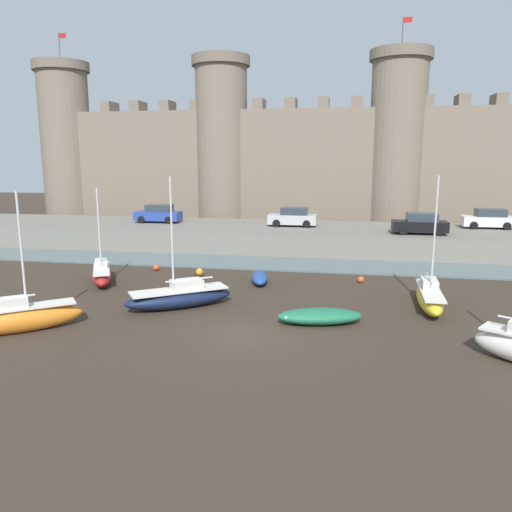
% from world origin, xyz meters
% --- Properties ---
extents(ground_plane, '(160.00, 160.00, 0.00)m').
position_xyz_m(ground_plane, '(0.00, 0.00, 0.00)').
color(ground_plane, '#382D23').
extents(water_channel, '(80.00, 4.50, 0.10)m').
position_xyz_m(water_channel, '(0.00, 14.71, 0.05)').
color(water_channel, slate).
rests_on(water_channel, ground).
extents(quay_road, '(66.52, 10.00, 1.73)m').
position_xyz_m(quay_road, '(0.00, 21.96, 0.87)').
color(quay_road, slate).
rests_on(quay_road, ground).
extents(castle, '(60.61, 6.09, 20.86)m').
position_xyz_m(castle, '(-0.00, 33.43, 7.76)').
color(castle, '#7A6B5B').
rests_on(castle, ground).
extents(rowboat_foreground_right, '(4.09, 2.24, 0.72)m').
position_xyz_m(rowboat_foreground_right, '(3.21, 2.14, 0.38)').
color(rowboat_foreground_right, '#1E6B47').
rests_on(rowboat_foreground_right, ground).
extents(sailboat_midflat_right, '(3.02, 4.53, 5.77)m').
position_xyz_m(sailboat_midflat_right, '(-10.20, 7.46, 0.58)').
color(sailboat_midflat_right, red).
rests_on(sailboat_midflat_right, ground).
extents(sailboat_near_channel_right, '(1.34, 5.28, 6.65)m').
position_xyz_m(sailboat_near_channel_right, '(8.53, 5.60, 0.59)').
color(sailboat_near_channel_right, yellow).
rests_on(sailboat_near_channel_right, ground).
extents(sailboat_midflat_left, '(5.40, 4.40, 6.59)m').
position_xyz_m(sailboat_midflat_left, '(-3.90, 3.45, 0.58)').
color(sailboat_midflat_left, '#141E3D').
rests_on(sailboat_midflat_left, ground).
extents(sailboat_foreground_centre, '(4.71, 4.05, 6.14)m').
position_xyz_m(sailboat_foreground_centre, '(-9.54, -1.25, 0.67)').
color(sailboat_foreground_centre, orange).
rests_on(sailboat_foreground_centre, ground).
extents(rowboat_midflat_centre, '(1.53, 3.11, 0.66)m').
position_xyz_m(rowboat_midflat_centre, '(-0.79, 9.17, 0.35)').
color(rowboat_midflat_centre, '#234793').
rests_on(rowboat_midflat_centre, ground).
extents(mooring_buoy_off_centre, '(0.41, 0.41, 0.41)m').
position_xyz_m(mooring_buoy_off_centre, '(5.27, 10.28, 0.21)').
color(mooring_buoy_off_centre, '#E04C1E').
rests_on(mooring_buoy_off_centre, ground).
extents(mooring_buoy_mid_mud, '(0.42, 0.42, 0.42)m').
position_xyz_m(mooring_buoy_mid_mud, '(-8.24, 11.31, 0.21)').
color(mooring_buoy_mid_mud, '#E04C1E').
rests_on(mooring_buoy_mid_mud, ground).
extents(mooring_buoy_near_channel, '(0.48, 0.48, 0.48)m').
position_xyz_m(mooring_buoy_near_channel, '(-4.93, 10.37, 0.24)').
color(mooring_buoy_near_channel, orange).
rests_on(mooring_buoy_near_channel, ground).
extents(car_quay_east, '(4.10, 1.88, 1.62)m').
position_xyz_m(car_quay_east, '(-12.45, 22.89, 2.51)').
color(car_quay_east, '#263F99').
rests_on(car_quay_east, quay_road).
extents(car_quay_centre_east, '(4.10, 1.88, 1.62)m').
position_xyz_m(car_quay_centre_east, '(15.91, 24.01, 2.51)').
color(car_quay_centre_east, silver).
rests_on(car_quay_centre_east, quay_road).
extents(car_quay_centre_west, '(4.10, 1.88, 1.62)m').
position_xyz_m(car_quay_centre_west, '(-0.18, 22.48, 2.51)').
color(car_quay_centre_west, '#B2B5B7').
rests_on(car_quay_centre_west, quay_road).
extents(car_quay_west, '(4.10, 1.88, 1.62)m').
position_xyz_m(car_quay_west, '(9.88, 19.73, 2.51)').
color(car_quay_west, black).
rests_on(car_quay_west, quay_road).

